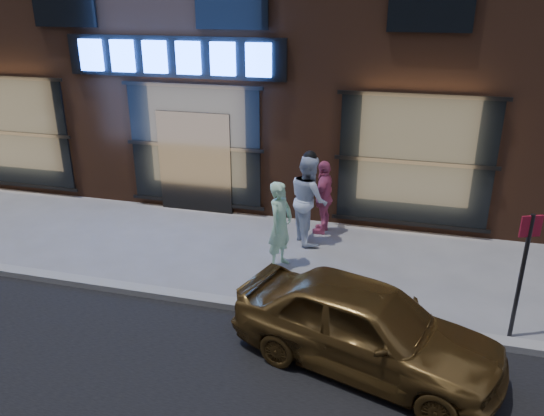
{
  "coord_description": "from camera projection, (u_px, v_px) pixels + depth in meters",
  "views": [
    {
      "loc": [
        4.86,
        -7.21,
        4.84
      ],
      "look_at": [
        2.5,
        1.6,
        1.2
      ],
      "focal_mm": 35.0,
      "sensor_mm": 36.0,
      "label": 1
    }
  ],
  "objects": [
    {
      "name": "sign_post",
      "position": [
        523.0,
        265.0,
        7.67
      ],
      "size": [
        0.31,
        0.15,
        2.02
      ],
      "rotation": [
        0.0,
        0.0,
        0.41
      ],
      "color": "#262628",
      "rests_on": "ground"
    },
    {
      "name": "man_cap",
      "position": [
        309.0,
        199.0,
        10.97
      ],
      "size": [
        1.08,
        1.15,
        1.89
      ],
      "primitive_type": "imported",
      "rotation": [
        0.0,
        0.0,
        2.09
      ],
      "color": "white",
      "rests_on": "ground"
    },
    {
      "name": "passerby",
      "position": [
        324.0,
        197.0,
        11.45
      ],
      "size": [
        0.51,
        1.0,
        1.63
      ],
      "primitive_type": "imported",
      "rotation": [
        0.0,
        0.0,
        -1.69
      ],
      "color": "#C8527C",
      "rests_on": "ground"
    },
    {
      "name": "man_bowtie",
      "position": [
        280.0,
        225.0,
        9.96
      ],
      "size": [
        0.57,
        0.71,
        1.7
      ],
      "primitive_type": "imported",
      "rotation": [
        0.0,
        0.0,
        1.28
      ],
      "color": "#B8F2C6",
      "rests_on": "ground"
    },
    {
      "name": "ground",
      "position": [
        113.0,
        289.0,
        9.42
      ],
      "size": [
        90.0,
        90.0,
        0.0
      ],
      "primitive_type": "plane",
      "color": "slate",
      "rests_on": "ground"
    },
    {
      "name": "gold_sedan",
      "position": [
        365.0,
        326.0,
        7.26
      ],
      "size": [
        4.01,
        2.53,
        1.27
      ],
      "primitive_type": "imported",
      "rotation": [
        0.0,
        0.0,
        1.27
      ],
      "color": "brown",
      "rests_on": "ground"
    },
    {
      "name": "curb",
      "position": [
        113.0,
        286.0,
        9.4
      ],
      "size": [
        60.0,
        0.25,
        0.12
      ],
      "primitive_type": "cube",
      "color": "gray",
      "rests_on": "ground"
    }
  ]
}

